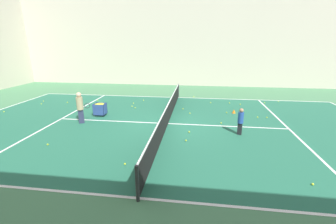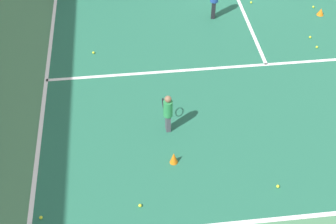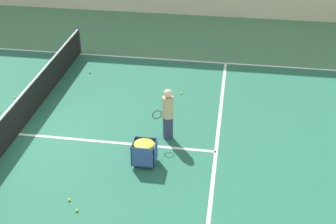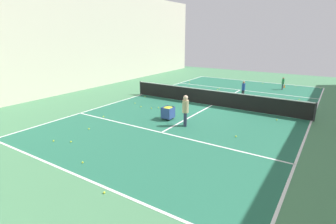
{
  "view_description": "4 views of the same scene",
  "coord_description": "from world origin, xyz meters",
  "views": [
    {
      "loc": [
        -10.9,
        -1.44,
        3.98
      ],
      "look_at": [
        0.0,
        0.0,
        0.63
      ],
      "focal_mm": 24.0,
      "sensor_mm": 36.0,
      "label": 1
    },
    {
      "loc": [
        -3.83,
        -15.78,
        7.9
      ],
      "look_at": [
        -2.96,
        -8.13,
        0.58
      ],
      "focal_mm": 50.0,
      "sensor_mm": 36.0,
      "label": 2
    },
    {
      "loc": [
        10.9,
        6.23,
        7.9
      ],
      "look_at": [
        -0.49,
        4.5,
        0.9
      ],
      "focal_mm": 50.0,
      "sensor_mm": 36.0,
      "label": 3
    },
    {
      "loc": [
        -6.74,
        15.78,
        4.63
      ],
      "look_at": [
        0.86,
        4.05,
        0.43
      ],
      "focal_mm": 28.0,
      "sensor_mm": 36.0,
      "label": 4
    }
  ],
  "objects": [
    {
      "name": "coach_at_net",
      "position": [
        -0.49,
        4.49,
        0.94
      ],
      "size": [
        0.49,
        0.64,
        1.64
      ],
      "rotation": [
        0.0,
        0.0,
        -1.12
      ],
      "color": "#2D3351",
      "rests_on": "ground"
    },
    {
      "name": "tennis_net",
      "position": [
        0.0,
        0.0,
        0.55
      ],
      "size": [
        12.21,
        0.1,
        1.05
      ],
      "color": "#2D2D33",
      "rests_on": "ground"
    },
    {
      "name": "ground_plane",
      "position": [
        0.0,
        0.0,
        0.0
      ],
      "size": [
        36.36,
        36.36,
        0.0
      ],
      "primitive_type": "plane",
      "color": "#477F56"
    },
    {
      "name": "tennis_ball_14",
      "position": [
        -4.32,
        0.92,
        0.04
      ],
      "size": [
        0.07,
        0.07,
        0.07
      ],
      "primitive_type": "sphere",
      "color": "yellow",
      "rests_on": "ground"
    },
    {
      "name": "line_centre_service",
      "position": [
        0.0,
        0.0,
        0.01
      ],
      "size": [
        0.1,
        11.92,
        0.0
      ],
      "primitive_type": "cube",
      "color": "white",
      "rests_on": "ground"
    },
    {
      "name": "line_service_far",
      "position": [
        0.0,
        5.96,
        0.01
      ],
      "size": [
        11.91,
        0.1,
        0.0
      ],
      "primitive_type": "cube",
      "color": "white",
      "rests_on": "ground"
    },
    {
      "name": "ball_cart",
      "position": [
        0.86,
        4.05,
        0.52
      ],
      "size": [
        0.56,
        0.63,
        0.74
      ],
      "color": "#2D478C",
      "rests_on": "ground"
    },
    {
      "name": "tennis_ball_6",
      "position": [
        2.94,
        2.79,
        0.04
      ],
      "size": [
        0.07,
        0.07,
        0.07
      ],
      "primitive_type": "sphere",
      "color": "yellow",
      "rests_on": "ground"
    },
    {
      "name": "tennis_ball_9",
      "position": [
        2.61,
        2.49,
        0.04
      ],
      "size": [
        0.07,
        0.07,
        0.07
      ],
      "primitive_type": "sphere",
      "color": "yellow",
      "rests_on": "ground"
    },
    {
      "name": "tennis_ball_0",
      "position": [
        -2.09,
        -1.05,
        0.04
      ],
      "size": [
        0.07,
        0.07,
        0.07
      ],
      "primitive_type": "sphere",
      "color": "yellow",
      "rests_on": "ground"
    },
    {
      "name": "tennis_ball_3",
      "position": [
        -3.23,
        4.54,
        0.04
      ],
      "size": [
        0.07,
        0.07,
        0.07
      ],
      "primitive_type": "sphere",
      "color": "yellow",
      "rests_on": "ground"
    },
    {
      "name": "line_sideline_left",
      "position": [
        -5.96,
        0.0,
        0.01
      ],
      "size": [
        0.1,
        21.67,
        0.0
      ],
      "primitive_type": "cube",
      "color": "white",
      "rests_on": "ground"
    },
    {
      "name": "court_playing_area",
      "position": [
        0.0,
        0.0,
        0.0
      ],
      "size": [
        11.91,
        21.67,
        0.0
      ],
      "color": "#23664C",
      "rests_on": "ground"
    }
  ]
}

